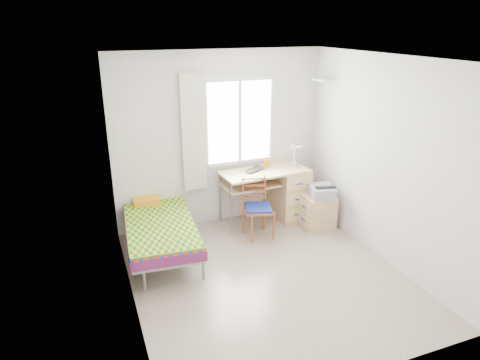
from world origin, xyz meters
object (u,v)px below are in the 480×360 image
(desk, at_px, (285,191))
(cabinet, at_px, (317,211))
(printer, at_px, (322,191))
(bed, at_px, (158,223))
(chair, at_px, (258,204))

(desk, relative_size, cabinet, 2.75)
(desk, relative_size, printer, 3.02)
(cabinet, height_order, printer, printer)
(bed, bearing_deg, cabinet, 0.86)
(desk, distance_m, cabinet, 0.60)
(desk, height_order, cabinet, desk)
(bed, distance_m, cabinet, 2.39)
(desk, bearing_deg, printer, -59.98)
(cabinet, distance_m, printer, 0.34)
(bed, bearing_deg, printer, 0.23)
(desk, xyz_separation_m, cabinet, (0.31, -0.48, -0.20))
(printer, bearing_deg, chair, -173.16)
(chair, height_order, printer, chair)
(bed, bearing_deg, chair, 1.57)
(bed, height_order, chair, chair)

